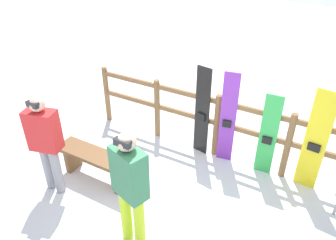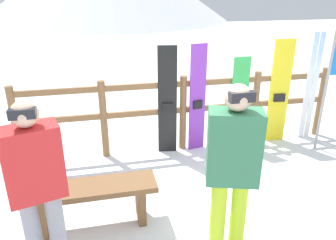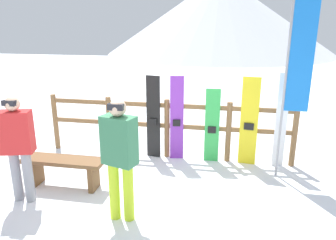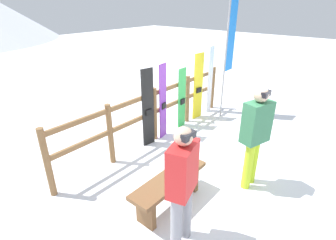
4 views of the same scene
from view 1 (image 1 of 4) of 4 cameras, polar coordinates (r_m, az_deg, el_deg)
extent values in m
plane|color=white|center=(4.61, -0.63, -17.02)|extent=(40.00, 40.00, 0.00)
cylinder|color=brown|center=(6.48, -10.60, 4.40)|extent=(0.10, 0.10, 1.12)
cylinder|color=brown|center=(5.87, -1.90, 1.96)|extent=(0.10, 0.10, 1.12)
cylinder|color=brown|center=(5.44, 8.45, -1.02)|extent=(0.10, 0.10, 1.12)
cylinder|color=brown|center=(5.23, 20.11, -4.32)|extent=(0.10, 0.10, 1.12)
cube|color=brown|center=(5.41, 8.49, -0.52)|extent=(4.58, 0.05, 0.08)
cube|color=brown|center=(5.22, 8.83, 3.14)|extent=(4.58, 0.05, 0.08)
cube|color=brown|center=(5.06, -12.69, -6.01)|extent=(1.28, 0.36, 0.06)
cube|color=brown|center=(5.48, -16.23, -6.34)|extent=(0.08, 0.29, 0.41)
cube|color=brown|center=(4.95, -8.09, -9.96)|extent=(0.08, 0.29, 0.41)
cylinder|color=gray|center=(5.14, -20.23, -7.67)|extent=(0.14, 0.14, 0.75)
cylinder|color=gray|center=(5.02, -18.75, -8.43)|extent=(0.14, 0.14, 0.75)
cube|color=red|center=(4.70, -20.93, -1.69)|extent=(0.47, 0.34, 0.59)
sphere|color=#D8B293|center=(4.51, -21.88, 2.55)|extent=(0.20, 0.20, 0.20)
cube|color=black|center=(4.47, -22.52, 2.50)|extent=(0.18, 0.07, 0.07)
cylinder|color=#B7D826|center=(4.18, -7.29, -16.01)|extent=(0.14, 0.14, 0.78)
cylinder|color=#B7D826|center=(4.10, -5.04, -17.05)|extent=(0.14, 0.14, 0.78)
cube|color=#33724C|center=(3.65, -6.81, -9.12)|extent=(0.47, 0.35, 0.62)
sphere|color=#D8B293|center=(3.39, -7.25, -3.78)|extent=(0.21, 0.21, 0.21)
cube|color=black|center=(3.34, -7.92, -3.95)|extent=(0.19, 0.07, 0.07)
cube|color=black|center=(5.36, 5.96, 1.41)|extent=(0.27, 0.07, 1.57)
cube|color=black|center=(5.38, 5.80, 0.56)|extent=(0.15, 0.06, 0.12)
cube|color=purple|center=(5.23, 10.39, 0.21)|extent=(0.25, 0.07, 1.57)
cube|color=black|center=(5.24, 10.20, -0.66)|extent=(0.14, 0.05, 0.12)
cube|color=green|center=(5.15, 17.03, -2.64)|extent=(0.26, 0.03, 1.37)
cube|color=black|center=(5.16, 16.84, -3.42)|extent=(0.15, 0.04, 0.12)
cube|color=yellow|center=(5.04, 24.28, -3.50)|extent=(0.31, 0.06, 1.60)
cube|color=black|center=(5.06, 24.04, -4.40)|extent=(0.17, 0.05, 0.12)
camera|label=2|loc=(3.00, -53.09, -5.44)|focal=35.00mm
camera|label=3|loc=(1.77, -108.83, -49.98)|focal=35.00mm
camera|label=4|loc=(5.32, -50.33, 12.36)|focal=28.00mm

